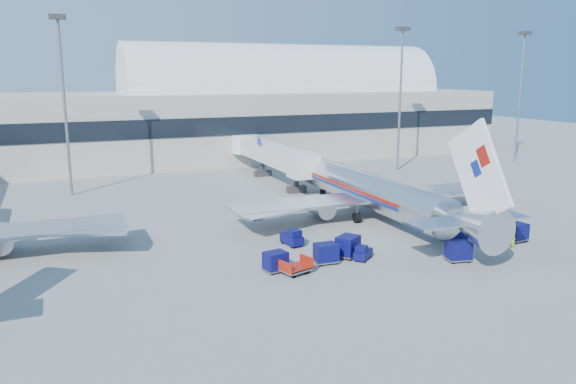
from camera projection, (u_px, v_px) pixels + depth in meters
name	position (u px, v px, depth m)	size (l,w,h in m)	color
ground	(307.00, 239.00, 53.59)	(260.00, 260.00, 0.00)	gray
terminal	(102.00, 120.00, 97.39)	(170.00, 28.15, 21.00)	#B2AA9E
airliner_main	(374.00, 192.00, 60.82)	(32.00, 37.26, 12.07)	silver
jetbridge_near	(268.00, 153.00, 83.44)	(4.40, 27.50, 6.25)	silver
mast_west	(62.00, 79.00, 70.03)	(2.00, 1.20, 22.60)	slate
mast_east	(401.00, 78.00, 88.89)	(2.00, 1.20, 22.60)	slate
mast_far_east	(521.00, 77.00, 98.32)	(2.00, 1.20, 22.60)	slate
barrier_near	(447.00, 212.00, 62.09)	(3.00, 0.55, 0.90)	#9E9E96
barrier_mid	(471.00, 210.00, 63.34)	(3.00, 0.55, 0.90)	#9E9E96
barrier_far	(494.00, 207.00, 64.58)	(3.00, 0.55, 0.90)	#9E9E96
tug_lead	(363.00, 253.00, 47.67)	(2.26, 2.11, 1.35)	#090A46
tug_right	(453.00, 233.00, 53.17)	(2.56, 1.88, 1.50)	#090A46
tug_left	(292.00, 238.00, 51.62)	(1.56, 2.56, 1.57)	#090A46
cart_train_a	(348.00, 246.00, 48.33)	(2.65, 2.51, 1.86)	#090A46
cart_train_b	(326.00, 253.00, 46.71)	(1.99, 1.56, 1.70)	#090A46
cart_train_c	(276.00, 261.00, 44.79)	(2.09, 1.75, 1.63)	#090A46
cart_solo_near	(458.00, 251.00, 47.25)	(2.23, 1.87, 1.74)	#090A46
cart_solo_far	(517.00, 232.00, 52.82)	(2.11, 1.70, 1.72)	#090A46
cart_open_red	(296.00, 269.00, 44.33)	(2.71, 2.26, 0.63)	slate
ramp_worker	(511.00, 240.00, 50.47)	(0.66, 0.43, 1.80)	#A6E317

